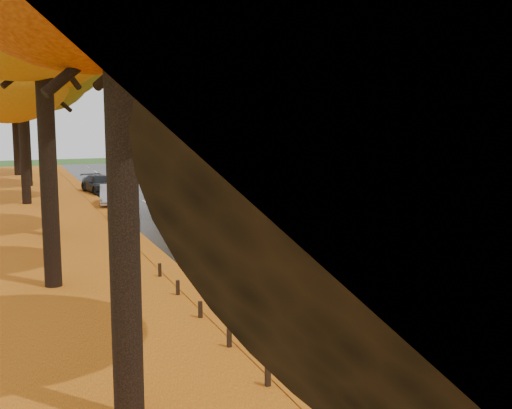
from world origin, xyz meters
TOP-DOWN VIEW (x-y plane):
  - road at (0.00, 25.00)m, footprint 6.50×90.00m
  - centre_line at (0.00, 25.00)m, footprint 0.12×90.00m
  - leaf_verge at (-9.00, 25.00)m, footprint 12.00×90.00m
  - leaf_drift at (-3.05, 25.00)m, footprint 0.90×90.00m
  - trees_left at (-7.18, 27.06)m, footprint 9.20×74.00m
  - trees_right at (7.19, 26.91)m, footprint 9.30×74.20m
  - bollard_row at (-3.70, 4.70)m, footprint 0.11×23.51m
  - streetlamp_near at (3.95, 8.00)m, footprint 2.45×0.18m
  - streetlamp_mid at (3.95, 30.00)m, footprint 2.45×0.18m
  - streetlamp_far at (3.95, 52.00)m, footprint 2.45×0.18m
  - bus at (1.36, 10.88)m, footprint 3.45×10.93m
  - car_white at (-2.35, 30.74)m, footprint 2.28×4.25m
  - car_silver at (-2.35, 35.97)m, footprint 1.96×4.07m
  - car_dark at (-2.13, 42.67)m, footprint 2.58×4.75m

SIDE VIEW (x-z plane):
  - leaf_verge at x=-9.00m, z-range 0.00..0.02m
  - road at x=0.00m, z-range 0.00..0.04m
  - leaf_drift at x=-3.05m, z-range 0.04..0.05m
  - centre_line at x=0.00m, z-range 0.04..0.05m
  - bollard_row at x=-3.70m, z-range 0.00..0.52m
  - car_silver at x=-2.35m, z-range 0.04..1.33m
  - car_dark at x=-2.13m, z-range 0.04..1.35m
  - car_white at x=-2.35m, z-range 0.04..1.41m
  - bus at x=1.36m, z-range 0.11..2.94m
  - streetlamp_near at x=3.95m, z-range 0.71..8.71m
  - streetlamp_mid at x=3.95m, z-range 0.71..8.71m
  - streetlamp_far at x=3.95m, z-range 0.71..8.71m
  - trees_left at x=-7.18m, z-range 2.59..16.48m
  - trees_right at x=7.19m, z-range 2.71..16.67m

